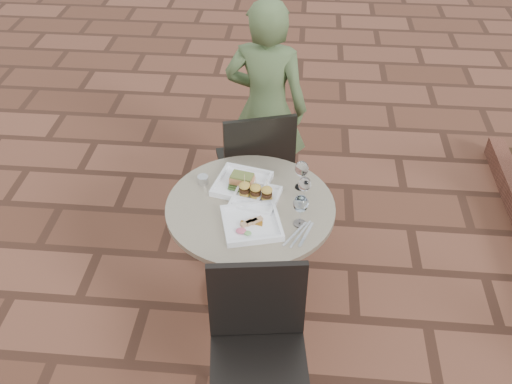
# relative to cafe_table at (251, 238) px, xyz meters

# --- Properties ---
(ground) EXTENTS (60.00, 60.00, 0.00)m
(ground) POSITION_rel_cafe_table_xyz_m (0.21, -0.13, -0.48)
(ground) COLOR brown
(ground) RESTS_ON ground
(cafe_table) EXTENTS (0.90, 0.90, 0.73)m
(cafe_table) POSITION_rel_cafe_table_xyz_m (0.00, 0.00, 0.00)
(cafe_table) COLOR gray
(cafe_table) RESTS_ON ground
(chair_far) EXTENTS (0.55, 0.55, 0.93)m
(chair_far) POSITION_rel_cafe_table_xyz_m (-0.02, 0.64, 0.07)
(chair_far) COLOR black
(chair_far) RESTS_ON ground
(chair_near) EXTENTS (0.49, 0.49, 0.93)m
(chair_near) POSITION_rel_cafe_table_xyz_m (0.10, -0.72, 0.07)
(chair_near) COLOR black
(chair_near) RESTS_ON ground
(diner) EXTENTS (0.59, 0.43, 1.50)m
(diner) POSITION_rel_cafe_table_xyz_m (0.01, 0.95, 0.26)
(diner) COLOR #455A31
(diner) RESTS_ON ground
(plate_salmon) EXTENTS (0.34, 0.34, 0.08)m
(plate_salmon) POSITION_rel_cafe_table_xyz_m (-0.06, 0.15, 0.27)
(plate_salmon) COLOR white
(plate_salmon) RESTS_ON cafe_table
(plate_sliders) EXTENTS (0.28, 0.28, 0.15)m
(plate_sliders) POSITION_rel_cafe_table_xyz_m (0.02, 0.05, 0.28)
(plate_sliders) COLOR white
(plate_sliders) RESTS_ON cafe_table
(plate_tuna) EXTENTS (0.35, 0.35, 0.03)m
(plate_tuna) POSITION_rel_cafe_table_xyz_m (0.02, -0.16, 0.26)
(plate_tuna) COLOR white
(plate_tuna) RESTS_ON cafe_table
(wine_glass_right) EXTENTS (0.08, 0.08, 0.18)m
(wine_glass_right) POSITION_rel_cafe_table_xyz_m (0.26, -0.12, 0.37)
(wine_glass_right) COLOR white
(wine_glass_right) RESTS_ON cafe_table
(wine_glass_mid) EXTENTS (0.07, 0.07, 0.17)m
(wine_glass_mid) POSITION_rel_cafe_table_xyz_m (0.26, 0.17, 0.37)
(wine_glass_mid) COLOR white
(wine_glass_mid) RESTS_ON cafe_table
(wine_glass_far) EXTENTS (0.07, 0.07, 0.16)m
(wine_glass_far) POSITION_rel_cafe_table_xyz_m (0.28, 0.06, 0.36)
(wine_glass_far) COLOR white
(wine_glass_far) RESTS_ON cafe_table
(steel_ramekin) EXTENTS (0.08, 0.08, 0.05)m
(steel_ramekin) POSITION_rel_cafe_table_xyz_m (-0.28, 0.16, 0.27)
(steel_ramekin) COLOR silver
(steel_ramekin) RESTS_ON cafe_table
(cutlery_set) EXTENTS (0.18, 0.24, 0.00)m
(cutlery_set) POSITION_rel_cafe_table_xyz_m (0.27, -0.20, 0.25)
(cutlery_set) COLOR silver
(cutlery_set) RESTS_ON cafe_table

